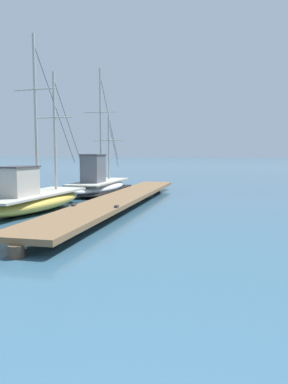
{
  "coord_description": "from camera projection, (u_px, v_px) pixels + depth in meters",
  "views": [
    {
      "loc": [
        0.6,
        -0.42,
        2.35
      ],
      "look_at": [
        -2.07,
        8.13,
        1.4
      ],
      "focal_mm": 34.92,
      "sensor_mm": 36.0,
      "label": 1
    }
  ],
  "objects": [
    {
      "name": "floating_dock",
      "position": [
        122.0,
        198.0,
        16.35
      ],
      "size": [
        3.03,
        16.92,
        0.53
      ],
      "color": "brown",
      "rests_on": "ground"
    },
    {
      "name": "fishing_boat_1",
      "position": [
        32.0,
        198.0,
        14.94
      ],
      "size": [
        2.17,
        7.83,
        7.03
      ],
      "color": "gold",
      "rests_on": "ground"
    },
    {
      "name": "fishing_boat_0",
      "position": [
        99.0,
        183.0,
        21.59
      ],
      "size": [
        2.69,
        7.22,
        7.18
      ],
      "color": "silver",
      "rests_on": "ground"
    }
  ]
}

